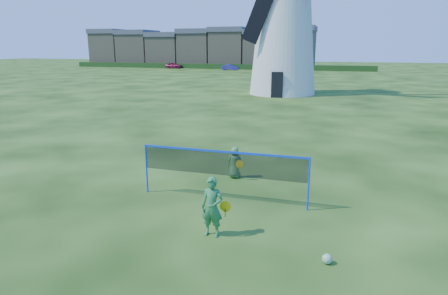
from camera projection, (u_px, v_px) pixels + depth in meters
name	position (u px, v px, depth m)	size (l,w,h in m)	color
ground	(213.00, 199.00, 12.05)	(220.00, 220.00, 0.00)	black
windmill	(284.00, 23.00, 36.61)	(14.74, 6.20, 19.34)	white
badminton_net	(223.00, 164.00, 11.63)	(5.05, 0.05, 1.55)	blue
player_girl	(212.00, 207.00, 9.53)	(0.70, 0.38, 1.49)	#317C40
player_boy	(235.00, 162.00, 13.83)	(0.65, 0.44, 1.12)	#4C8D44
play_ball	(327.00, 259.00, 8.44)	(0.22, 0.22, 0.22)	green
terraced_houses	(198.00, 48.00, 85.43)	(49.56, 8.40, 8.27)	gray
hedge	(213.00, 66.00, 79.27)	(62.00, 0.80, 1.00)	#193814
car_left	(174.00, 65.00, 80.76)	(1.40, 3.49, 1.19)	maroon
car_right	(230.00, 67.00, 74.93)	(1.16, 3.32, 1.09)	navy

